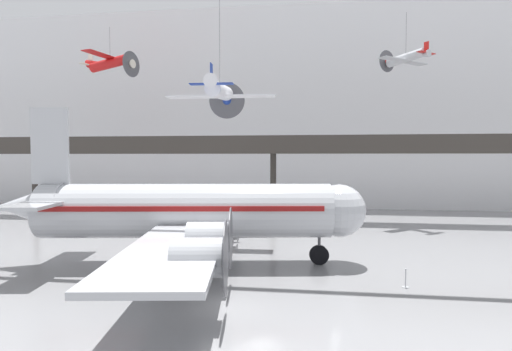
{
  "coord_description": "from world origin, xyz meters",
  "views": [
    {
      "loc": [
        4.15,
        -18.58,
        7.32
      ],
      "look_at": [
        0.36,
        9.78,
        5.94
      ],
      "focal_mm": 28.0,
      "sensor_mm": 36.0,
      "label": 1
    }
  ],
  "objects_px": {
    "suspended_plane_white_twin": "(220,92)",
    "suspended_plane_silver_racer": "(406,58)",
    "suspended_plane_red_highwing": "(110,63)",
    "airliner_silver_main": "(184,211)",
    "stanchion_barrier": "(406,282)"
  },
  "relations": [
    {
      "from": "airliner_silver_main",
      "to": "stanchion_barrier",
      "type": "xyz_separation_m",
      "value": [
        13.65,
        -2.87,
        -3.31
      ]
    },
    {
      "from": "suspended_plane_red_highwing",
      "to": "airliner_silver_main",
      "type": "bearing_deg",
      "value": -37.81
    },
    {
      "from": "airliner_silver_main",
      "to": "suspended_plane_silver_racer",
      "type": "height_order",
      "value": "suspended_plane_silver_racer"
    },
    {
      "from": "suspended_plane_red_highwing",
      "to": "suspended_plane_silver_racer",
      "type": "distance_m",
      "value": 33.8
    },
    {
      "from": "airliner_silver_main",
      "to": "stanchion_barrier",
      "type": "height_order",
      "value": "airliner_silver_main"
    },
    {
      "from": "stanchion_barrier",
      "to": "suspended_plane_silver_racer",
      "type": "bearing_deg",
      "value": 77.78
    },
    {
      "from": "suspended_plane_red_highwing",
      "to": "stanchion_barrier",
      "type": "bearing_deg",
      "value": -23.63
    },
    {
      "from": "suspended_plane_silver_racer",
      "to": "stanchion_barrier",
      "type": "bearing_deg",
      "value": 128.46
    },
    {
      "from": "airliner_silver_main",
      "to": "stanchion_barrier",
      "type": "bearing_deg",
      "value": -20.1
    },
    {
      "from": "suspended_plane_red_highwing",
      "to": "suspended_plane_silver_racer",
      "type": "bearing_deg",
      "value": 13.71
    },
    {
      "from": "suspended_plane_red_highwing",
      "to": "stanchion_barrier",
      "type": "relative_size",
      "value": 7.79
    },
    {
      "from": "suspended_plane_white_twin",
      "to": "suspended_plane_silver_racer",
      "type": "relative_size",
      "value": 1.97
    },
    {
      "from": "suspended_plane_red_highwing",
      "to": "suspended_plane_white_twin",
      "type": "height_order",
      "value": "suspended_plane_red_highwing"
    },
    {
      "from": "suspended_plane_white_twin",
      "to": "suspended_plane_red_highwing",
      "type": "bearing_deg",
      "value": 48.98
    },
    {
      "from": "airliner_silver_main",
      "to": "suspended_plane_red_highwing",
      "type": "distance_m",
      "value": 29.01
    }
  ]
}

